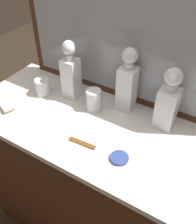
# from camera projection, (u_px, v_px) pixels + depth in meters

# --- Properties ---
(dresser) EXTENTS (1.28, 0.54, 0.94)m
(dresser) POSITION_uv_depth(u_px,v_px,m) (98.00, 186.00, 1.43)
(dresser) COLOR #472816
(dresser) RESTS_ON ground_plane
(dresser_mirror) EXTENTS (1.10, 0.03, 0.66)m
(dresser_mirror) POSITION_uv_depth(u_px,v_px,m) (128.00, 35.00, 1.08)
(dresser_mirror) COLOR #472816
(dresser_mirror) RESTS_ON dresser
(crystal_decanter_far_left) EXTENTS (0.08, 0.08, 0.31)m
(crystal_decanter_far_left) POSITION_uv_depth(u_px,v_px,m) (127.00, 86.00, 1.15)
(crystal_decanter_far_left) COLOR white
(crystal_decanter_far_left) RESTS_ON dresser
(crystal_decanter_center) EXTENTS (0.08, 0.08, 0.29)m
(crystal_decanter_center) POSITION_uv_depth(u_px,v_px,m) (168.00, 104.00, 1.06)
(crystal_decanter_center) COLOR white
(crystal_decanter_center) RESTS_ON dresser
(crystal_decanter_right) EXTENTS (0.07, 0.07, 0.30)m
(crystal_decanter_right) POSITION_uv_depth(u_px,v_px,m) (71.00, 76.00, 1.23)
(crystal_decanter_right) COLOR white
(crystal_decanter_right) RESTS_ON dresser
(crystal_tumbler_left) EXTENTS (0.07, 0.07, 0.10)m
(crystal_tumbler_left) POSITION_uv_depth(u_px,v_px,m) (94.00, 100.00, 1.20)
(crystal_tumbler_left) COLOR white
(crystal_tumbler_left) RESTS_ON dresser
(crystal_tumbler_front) EXTENTS (0.07, 0.07, 0.08)m
(crystal_tumbler_front) POSITION_uv_depth(u_px,v_px,m) (43.00, 88.00, 1.29)
(crystal_tumbler_front) COLOR white
(crystal_tumbler_front) RESTS_ON dresser
(silver_brush_right) EXTENTS (0.16, 0.11, 0.02)m
(silver_brush_right) POSITION_uv_depth(u_px,v_px,m) (5.00, 103.00, 1.24)
(silver_brush_right) COLOR #B7A88C
(silver_brush_right) RESTS_ON dresser
(porcelain_dish) EXTENTS (0.07, 0.07, 0.01)m
(porcelain_dish) POSITION_uv_depth(u_px,v_px,m) (119.00, 158.00, 0.98)
(porcelain_dish) COLOR #33478C
(porcelain_dish) RESTS_ON dresser
(tortoiseshell_comb) EXTENTS (0.12, 0.03, 0.01)m
(tortoiseshell_comb) POSITION_uv_depth(u_px,v_px,m) (83.00, 144.00, 1.05)
(tortoiseshell_comb) COLOR brown
(tortoiseshell_comb) RESTS_ON dresser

